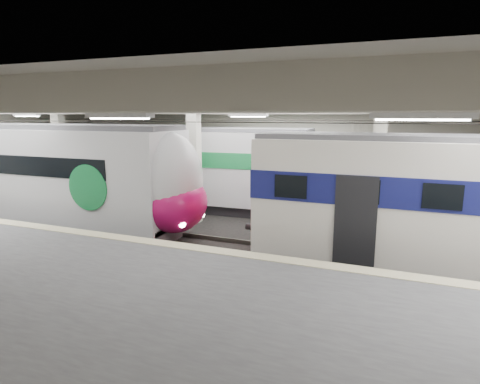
% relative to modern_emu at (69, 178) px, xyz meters
% --- Properties ---
extents(station_hall, '(36.00, 24.00, 5.75)m').
position_rel_modern_emu_xyz_m(station_hall, '(7.56, -1.74, 1.00)').
color(station_hall, black).
rests_on(station_hall, ground).
extents(modern_emu, '(14.19, 2.93, 4.56)m').
position_rel_modern_emu_xyz_m(modern_emu, '(0.00, 0.00, 0.00)').
color(modern_emu, silver).
rests_on(modern_emu, ground).
extents(older_rer, '(13.24, 2.92, 4.38)m').
position_rel_modern_emu_xyz_m(older_rer, '(15.45, 0.00, 0.05)').
color(older_rer, white).
rests_on(older_rer, ground).
extents(far_train, '(13.51, 3.24, 4.31)m').
position_rel_modern_emu_xyz_m(far_train, '(2.67, 5.50, -0.02)').
color(far_train, silver).
rests_on(far_train, ground).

